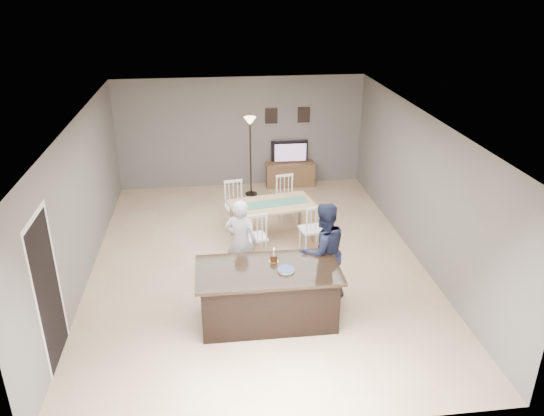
{
  "coord_description": "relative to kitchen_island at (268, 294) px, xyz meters",
  "views": [
    {
      "loc": [
        -0.77,
        -8.57,
        4.91
      ],
      "look_at": [
        0.24,
        -0.3,
        1.21
      ],
      "focal_mm": 35.0,
      "sensor_mm": 36.0,
      "label": 1
    }
  ],
  "objects": [
    {
      "name": "woman",
      "position": [
        -0.33,
        1.13,
        0.32
      ],
      "size": [
        0.66,
        0.55,
        1.55
      ],
      "primitive_type": "imported",
      "rotation": [
        0.0,
        0.0,
        2.78
      ],
      "color": "silver",
      "rests_on": "floor"
    },
    {
      "name": "tv_console",
      "position": [
        1.2,
        5.57,
        -0.15
      ],
      "size": [
        1.2,
        0.4,
        0.6
      ],
      "primitive_type": "cube",
      "color": "brown",
      "rests_on": "floor"
    },
    {
      "name": "plate_stack",
      "position": [
        0.26,
        -0.09,
        0.47
      ],
      "size": [
        0.25,
        0.25,
        0.04
      ],
      "color": "white",
      "rests_on": "kitchen_island"
    },
    {
      "name": "picture_frames",
      "position": [
        1.15,
        5.78,
        1.3
      ],
      "size": [
        1.1,
        0.02,
        0.38
      ],
      "color": "black",
      "rests_on": "room_shell"
    },
    {
      "name": "man",
      "position": [
        0.95,
        0.55,
        0.38
      ],
      "size": [
        0.96,
        0.84,
        1.66
      ],
      "primitive_type": "imported",
      "rotation": [
        0.0,
        0.0,
        3.44
      ],
      "color": "#1A203B",
      "rests_on": "floor"
    },
    {
      "name": "birthday_cake",
      "position": [
        0.11,
        0.21,
        0.5
      ],
      "size": [
        0.15,
        0.15,
        0.23
      ],
      "color": "gold",
      "rests_on": "kitchen_island"
    },
    {
      "name": "dining_table",
      "position": [
        0.39,
        2.71,
        0.18
      ],
      "size": [
        1.87,
        2.1,
        1.0
      ],
      "rotation": [
        0.0,
        0.0,
        0.18
      ],
      "color": "tan",
      "rests_on": "floor"
    },
    {
      "name": "room_shell",
      "position": [
        0.0,
        1.8,
        1.22
      ],
      "size": [
        8.0,
        8.0,
        8.0
      ],
      "color": "slate",
      "rests_on": "floor"
    },
    {
      "name": "floor",
      "position": [
        0.0,
        1.8,
        -0.45
      ],
      "size": [
        8.0,
        8.0,
        0.0
      ],
      "primitive_type": "plane",
      "color": "tan",
      "rests_on": "ground"
    },
    {
      "name": "doorway",
      "position": [
        -2.99,
        -0.5,
        0.8
      ],
      "size": [
        0.0,
        2.1,
        2.65
      ],
      "color": "black",
      "rests_on": "floor"
    },
    {
      "name": "television",
      "position": [
        1.2,
        5.64,
        0.41
      ],
      "size": [
        0.91,
        0.12,
        0.53
      ],
      "primitive_type": "imported",
      "rotation": [
        0.0,
        0.0,
        3.14
      ],
      "color": "black",
      "rests_on": "tv_console"
    },
    {
      "name": "tv_screen_glow",
      "position": [
        1.2,
        5.56,
        0.42
      ],
      "size": [
        0.78,
        0.0,
        0.78
      ],
      "primitive_type": "plane",
      "rotation": [
        1.57,
        0.0,
        3.14
      ],
      "color": "#D65B17",
      "rests_on": "tv_console"
    },
    {
      "name": "kitchen_island",
      "position": [
        0.0,
        0.0,
        0.0
      ],
      "size": [
        2.15,
        1.1,
        0.9
      ],
      "color": "black",
      "rests_on": "floor"
    },
    {
      "name": "floor_lamp",
      "position": [
        0.17,
        5.09,
        1.03
      ],
      "size": [
        0.29,
        0.29,
        1.91
      ],
      "color": "black",
      "rests_on": "floor"
    }
  ]
}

